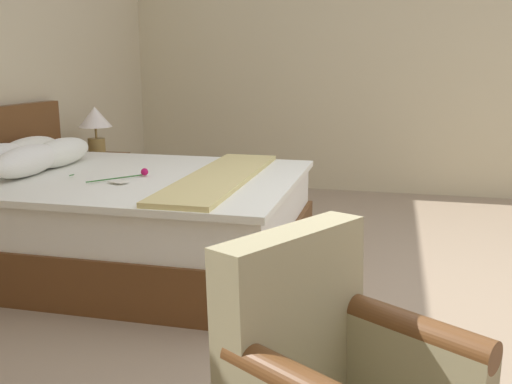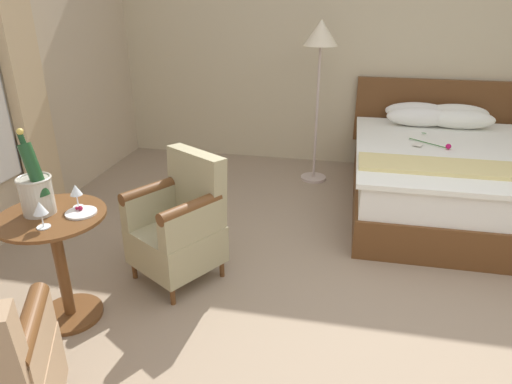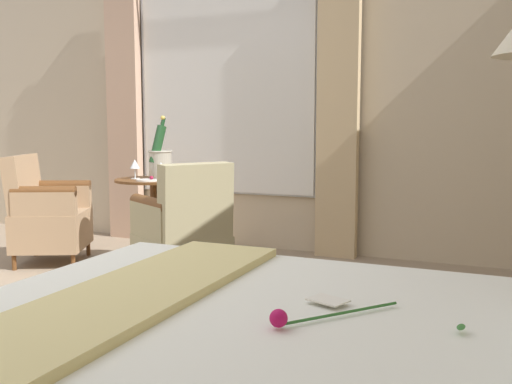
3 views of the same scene
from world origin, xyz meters
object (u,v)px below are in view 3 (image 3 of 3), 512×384
object	(u,v)px
side_table_round	(155,216)
champagne_bucket	(160,159)
snack_plate	(148,180)
wine_glass_near_edge	(161,167)
armchair_facing_bed	(47,215)
armchair_by_window	(184,235)
wine_glass_near_bucket	(135,165)

from	to	relation	value
side_table_round	champagne_bucket	world-z (taller)	champagne_bucket
snack_plate	wine_glass_near_edge	bearing A→B (deg)	130.99
wine_glass_near_edge	champagne_bucket	bearing A→B (deg)	-146.15
wine_glass_near_edge	armchair_facing_bed	distance (m)	1.16
champagne_bucket	wine_glass_near_edge	size ratio (longest dim) A/B	3.48
armchair_by_window	side_table_round	bearing A→B (deg)	-132.54
wine_glass_near_bucket	armchair_facing_bed	world-z (taller)	armchair_facing_bed
side_table_round	snack_plate	xyz separation A→B (m)	(0.16, 0.05, 0.31)
side_table_round	armchair_by_window	xyz separation A→B (m)	(0.55, 0.60, -0.01)
champagne_bucket	wine_glass_near_edge	distance (m)	0.21
side_table_round	snack_plate	distance (m)	0.35
wine_glass_near_bucket	wine_glass_near_edge	world-z (taller)	wine_glass_near_bucket
champagne_bucket	armchair_by_window	world-z (taller)	champagne_bucket
wine_glass_near_edge	armchair_facing_bed	size ratio (longest dim) A/B	0.16
champagne_bucket	wine_glass_near_bucket	xyz separation A→B (m)	(0.13, -0.16, -0.04)
wine_glass_near_bucket	armchair_by_window	xyz separation A→B (m)	(0.50, 0.74, -0.43)
wine_glass_near_bucket	armchair_facing_bed	distance (m)	0.92
champagne_bucket	snack_plate	distance (m)	0.28
side_table_round	wine_glass_near_edge	xyz separation A→B (m)	(0.10, 0.13, 0.41)
snack_plate	armchair_facing_bed	distance (m)	1.05
wine_glass_near_edge	armchair_by_window	xyz separation A→B (m)	(0.45, 0.47, -0.42)
champagne_bucket	wine_glass_near_bucket	distance (m)	0.21
champagne_bucket	armchair_facing_bed	bearing A→B (deg)	-73.32
champagne_bucket	armchair_facing_bed	xyz separation A→B (m)	(0.28, -0.95, -0.48)
side_table_round	wine_glass_near_edge	distance (m)	0.44
champagne_bucket	armchair_facing_bed	size ratio (longest dim) A/B	0.55
snack_plate	armchair_facing_bed	xyz separation A→B (m)	(0.05, -0.99, -0.33)
wine_glass_near_edge	armchair_by_window	world-z (taller)	armchair_by_window
wine_glass_near_edge	armchair_facing_bed	xyz separation A→B (m)	(0.11, -1.07, -0.43)
wine_glass_near_edge	snack_plate	distance (m)	0.14
wine_glass_near_bucket	champagne_bucket	bearing A→B (deg)	129.36
snack_plate	armchair_by_window	xyz separation A→B (m)	(0.39, 0.54, -0.32)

